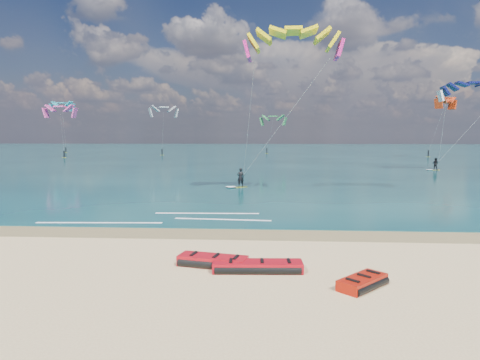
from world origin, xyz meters
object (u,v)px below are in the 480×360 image
at_px(packed_kite_left, 258,271).
at_px(packed_kite_mid, 213,266).
at_px(kitesurfer_far, 456,119).
at_px(kitesurfer_main, 266,106).
at_px(packed_kite_right, 362,288).

height_order(packed_kite_left, packed_kite_mid, packed_kite_mid).
bearing_deg(packed_kite_mid, kitesurfer_far, 70.98).
bearing_deg(kitesurfer_main, packed_kite_right, -124.34).
height_order(packed_kite_mid, packed_kite_right, packed_kite_mid).
bearing_deg(packed_kite_right, packed_kite_left, 111.16).
distance_m(kitesurfer_main, kitesurfer_far, 32.40).
xyz_separation_m(kitesurfer_main, kitesurfer_far, (24.09, 21.67, -0.27)).
xyz_separation_m(packed_kite_mid, packed_kite_right, (4.93, -1.88, 0.00)).
relative_size(kitesurfer_main, kitesurfer_far, 1.08).
xyz_separation_m(packed_kite_left, packed_kite_mid, (-1.64, 0.51, 0.00)).
xyz_separation_m(packed_kite_left, kitesurfer_far, (24.25, 42.04, 6.75)).
distance_m(packed_kite_right, kitesurfer_main, 23.06).
relative_size(packed_kite_mid, kitesurfer_main, 0.20).
relative_size(packed_kite_right, kitesurfer_far, 0.16).
bearing_deg(packed_kite_right, packed_kite_mid, 112.97).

